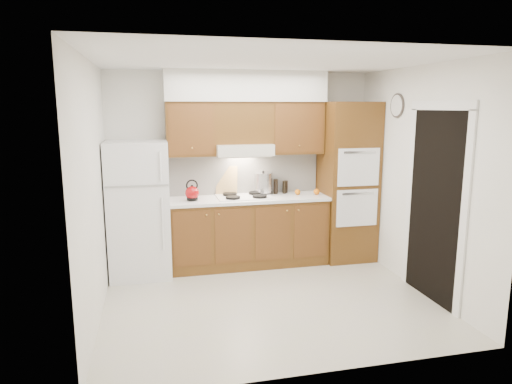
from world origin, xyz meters
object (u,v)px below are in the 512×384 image
at_px(kettle, 192,193).
at_px(fridge, 139,209).
at_px(oven_cabinet, 347,182).
at_px(stock_pot, 263,183).

bearing_deg(kettle, fridge, -177.82).
xyz_separation_m(fridge, oven_cabinet, (2.85, 0.03, 0.24)).
height_order(oven_cabinet, stock_pot, oven_cabinet).
bearing_deg(kettle, stock_pot, 15.14).
distance_m(fridge, oven_cabinet, 2.86).
relative_size(oven_cabinet, kettle, 12.24).
xyz_separation_m(fridge, kettle, (0.67, -0.00, 0.18)).
bearing_deg(fridge, kettle, -0.40).
relative_size(oven_cabinet, stock_pot, 8.37).
relative_size(fridge, kettle, 9.57).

